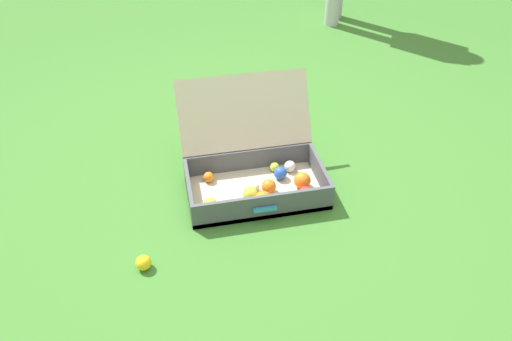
{
  "coord_description": "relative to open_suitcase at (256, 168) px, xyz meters",
  "views": [
    {
      "loc": [
        -0.37,
        -1.9,
        1.61
      ],
      "look_at": [
        0.02,
        -0.06,
        0.15
      ],
      "focal_mm": 35.04,
      "sensor_mm": 36.0,
      "label": 1
    }
  ],
  "objects": [
    {
      "name": "ground_plane",
      "position": [
        -0.03,
        -0.0,
        -0.11
      ],
      "size": [
        16.0,
        16.0,
        0.0
      ],
      "primitive_type": "plane",
      "color": "#3D7A2D"
    },
    {
      "name": "stray_ball_on_grass",
      "position": [
        -0.57,
        -0.44,
        -0.08
      ],
      "size": [
        0.07,
        0.07,
        0.07
      ],
      "primitive_type": "sphere",
      "color": "yellow",
      "rests_on": "ground"
    },
    {
      "name": "open_suitcase",
      "position": [
        0.0,
        0.0,
        0.0
      ],
      "size": [
        0.67,
        0.6,
        0.47
      ],
      "color": "beige",
      "rests_on": "ground"
    }
  ]
}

